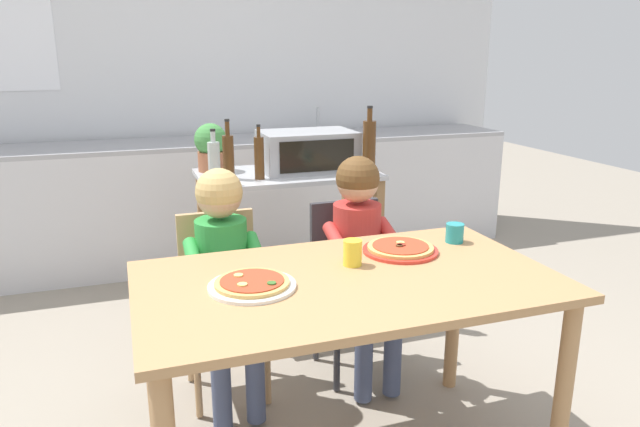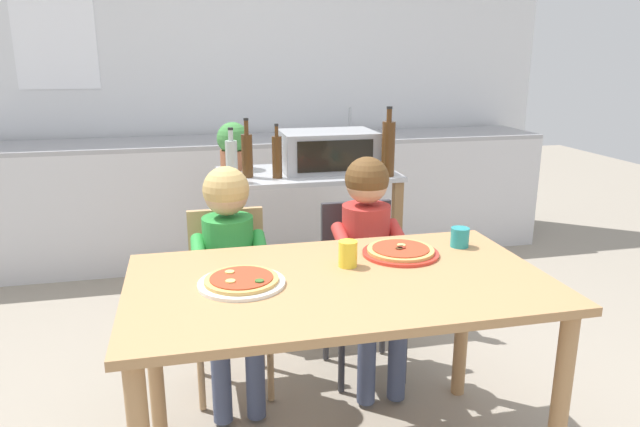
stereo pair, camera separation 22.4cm
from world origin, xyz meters
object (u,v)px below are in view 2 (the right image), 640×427
at_px(bottle_tall_green_wine, 388,148).
at_px(dining_chair_left, 229,287).
at_px(bottle_squat_spirits, 277,156).
at_px(dining_table, 339,305).
at_px(toaster_oven, 328,151).
at_px(child_in_green_shirt, 230,255).
at_px(drinking_cup_yellow, 348,254).
at_px(child_in_red_shirt, 369,243).
at_px(drinking_cup_teal, 460,237).
at_px(pizza_plate_white, 242,281).
at_px(kitchen_island_cart, 307,220).
at_px(potted_herb_plant, 233,144).
at_px(bottle_slim_sauce, 247,154).
at_px(pizza_plate_red_rimmed, 400,252).
at_px(bottle_clear_vinegar, 232,160).
at_px(dining_chair_right, 361,275).

relative_size(bottle_tall_green_wine, dining_chair_left, 0.46).
relative_size(bottle_squat_spirits, dining_table, 0.20).
height_order(toaster_oven, bottle_squat_spirits, bottle_squat_spirits).
xyz_separation_m(child_in_green_shirt, drinking_cup_yellow, (0.39, -0.46, 0.13)).
height_order(child_in_red_shirt, drinking_cup_teal, child_in_red_shirt).
bearing_deg(pizza_plate_white, bottle_squat_spirits, 75.47).
height_order(bottle_tall_green_wine, drinking_cup_teal, bottle_tall_green_wine).
bearing_deg(kitchen_island_cart, potted_herb_plant, 155.98).
distance_m(bottle_slim_sauce, bottle_squat_spirits, 0.16).
height_order(bottle_squat_spirits, child_in_red_shirt, bottle_squat_spirits).
bearing_deg(pizza_plate_red_rimmed, bottle_squat_spirits, 106.41).
relative_size(bottle_squat_spirits, pizza_plate_red_rimmed, 0.99).
distance_m(potted_herb_plant, child_in_red_shirt, 1.14).
height_order(dining_chair_left, drinking_cup_yellow, drinking_cup_yellow).
xyz_separation_m(child_in_green_shirt, child_in_red_shirt, (0.62, -0.00, 0.01)).
distance_m(bottle_clear_vinegar, pizza_plate_white, 1.20).
height_order(child_in_green_shirt, pizza_plate_red_rimmed, child_in_green_shirt).
bearing_deg(potted_herb_plant, bottle_tall_green_wine, -26.04).
distance_m(bottle_squat_spirits, pizza_plate_red_rimmed, 1.11).
relative_size(kitchen_island_cart, pizza_plate_white, 3.40).
relative_size(dining_chair_left, pizza_plate_red_rimmed, 2.77).
bearing_deg(pizza_plate_red_rimmed, dining_chair_left, 141.01).
bearing_deg(dining_chair_left, bottle_slim_sauce, 74.95).
xyz_separation_m(child_in_red_shirt, pizza_plate_white, (-0.62, -0.55, 0.09)).
relative_size(toaster_oven, bottle_tall_green_wine, 1.40).
xyz_separation_m(potted_herb_plant, pizza_plate_red_rimmed, (0.51, -1.35, -0.23)).
bearing_deg(bottle_clear_vinegar, kitchen_island_cart, 20.91).
bearing_deg(pizza_plate_white, dining_chair_left, 89.99).
xyz_separation_m(potted_herb_plant, child_in_red_shirt, (0.51, -0.97, -0.32)).
xyz_separation_m(dining_table, drinking_cup_yellow, (0.06, 0.11, 0.15)).
distance_m(kitchen_island_cart, bottle_squat_spirits, 0.47).
distance_m(bottle_squat_spirits, child_in_red_shirt, 0.79).
height_order(pizza_plate_red_rimmed, drinking_cup_teal, drinking_cup_teal).
distance_m(toaster_oven, child_in_green_shirt, 1.07).
height_order(kitchen_island_cart, drinking_cup_teal, kitchen_island_cart).
height_order(bottle_squat_spirits, pizza_plate_red_rimmed, bottle_squat_spirits).
xyz_separation_m(bottle_slim_sauce, child_in_green_shirt, (-0.16, -0.72, -0.31)).
height_order(potted_herb_plant, drinking_cup_teal, potted_herb_plant).
height_order(bottle_clear_vinegar, child_in_green_shirt, bottle_clear_vinegar).
bearing_deg(bottle_clear_vinegar, bottle_squat_spirits, 8.47).
relative_size(toaster_oven, child_in_green_shirt, 0.51).
bearing_deg(bottle_slim_sauce, drinking_cup_teal, -55.79).
bearing_deg(pizza_plate_red_rimmed, pizza_plate_white, -165.25).
xyz_separation_m(dining_chair_right, pizza_plate_white, (-0.62, -0.67, 0.29)).
bearing_deg(bottle_tall_green_wine, toaster_oven, 139.85).
height_order(dining_table, drinking_cup_yellow, drinking_cup_yellow).
bearing_deg(bottle_clear_vinegar, dining_chair_right, -42.82).
bearing_deg(pizza_plate_white, child_in_green_shirt, 89.99).
relative_size(bottle_clear_vinegar, drinking_cup_teal, 3.62).
bearing_deg(toaster_oven, potted_herb_plant, 163.35).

